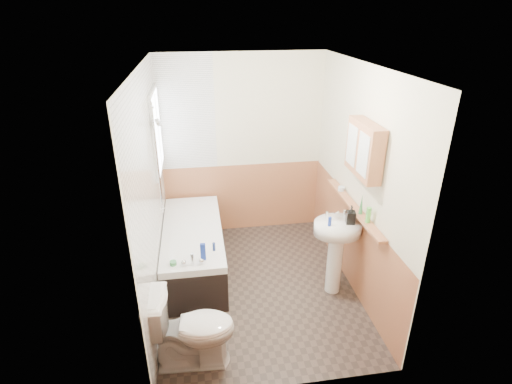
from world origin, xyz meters
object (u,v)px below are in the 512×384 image
bathtub (194,248)px  toilet (192,329)px  sink (336,243)px  pine_shelf (353,207)px  medicine_cabinet (364,149)px

bathtub → toilet: toilet is taller
sink → pine_shelf: 0.44m
toilet → pine_shelf: 2.11m
toilet → medicine_cabinet: medicine_cabinet is taller
bathtub → toilet: bearing=-91.2°
bathtub → toilet: (-0.03, -1.47, 0.08)m
sink → medicine_cabinet: (0.17, -0.05, 1.08)m
toilet → bathtub: bearing=2.2°
bathtub → medicine_cabinet: bearing=-22.5°
pine_shelf → toilet: bearing=-153.2°
bathtub → sink: bearing=-23.2°
toilet → sink: bearing=-60.3°
pine_shelf → medicine_cabinet: medicine_cabinet is taller
toilet → medicine_cabinet: 2.34m
pine_shelf → medicine_cabinet: (-0.03, -0.16, 0.71)m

